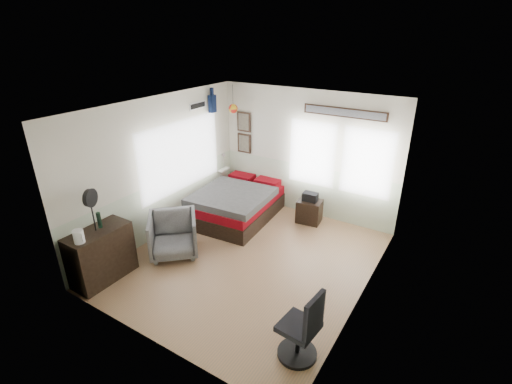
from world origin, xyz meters
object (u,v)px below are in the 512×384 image
Objects in this scene: task_chair at (302,332)px; dresser at (101,255)px; nightstand at (309,211)px; bed at (237,204)px; armchair at (173,235)px.

dresser is at bearing -169.82° from task_chair.
dresser is at bearing -127.18° from nightstand.
dresser is (-0.64, -2.93, 0.13)m from bed.
armchair is at bearing -130.57° from nightstand.
task_chair reaches higher than armchair.
bed is 2.51× the size of armchair.
task_chair is at bearing -48.09° from bed.
dresser reaches higher than bed.
dresser is 0.99× the size of task_chair.
nightstand is (2.06, 3.56, -0.20)m from dresser.
armchair is at bearing -99.89° from bed.
armchair is 3.12m from task_chair.
armchair is 2.89m from nightstand.
armchair is (0.47, 1.15, -0.06)m from dresser.
armchair is at bearing 67.85° from dresser.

